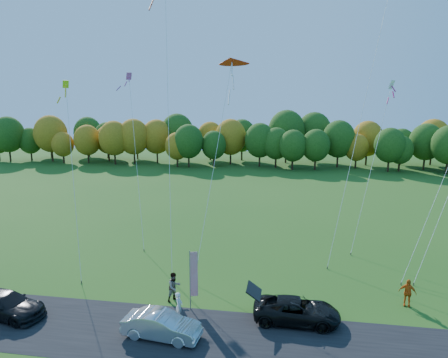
# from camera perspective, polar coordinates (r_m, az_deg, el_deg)

# --- Properties ---
(ground) EXTENTS (160.00, 160.00, 0.00)m
(ground) POSITION_cam_1_polar(r_m,az_deg,el_deg) (27.21, -2.11, -17.10)
(ground) COLOR #1F4F15
(asphalt_strip) EXTENTS (90.00, 6.00, 0.01)m
(asphalt_strip) POSITION_cam_1_polar(r_m,az_deg,el_deg) (23.84, -4.14, -21.55)
(asphalt_strip) COLOR black
(asphalt_strip) RESTS_ON ground
(tree_line) EXTENTS (116.00, 12.00, 10.00)m
(tree_line) POSITION_cam_1_polar(r_m,az_deg,el_deg) (79.70, 5.64, 1.72)
(tree_line) COLOR #1E4711
(tree_line) RESTS_ON ground
(black_suv) EXTENTS (5.11, 2.41, 1.41)m
(black_suv) POSITION_cam_1_polar(r_m,az_deg,el_deg) (25.15, 10.33, -17.99)
(black_suv) COLOR black
(black_suv) RESTS_ON ground
(silver_sedan) EXTENTS (4.51, 1.99, 1.44)m
(silver_sedan) POSITION_cam_1_polar(r_m,az_deg,el_deg) (23.63, -8.90, -19.95)
(silver_sedan) COLOR silver
(silver_sedan) RESTS_ON ground
(dark_truck_a) EXTENTS (5.32, 2.83, 1.47)m
(dark_truck_a) POSITION_cam_1_polar(r_m,az_deg,el_deg) (28.57, -28.75, -15.46)
(dark_truck_a) COLOR black
(dark_truck_a) RESTS_ON ground
(person_tailgate_a) EXTENTS (0.43, 0.64, 1.71)m
(person_tailgate_a) POSITION_cam_1_polar(r_m,az_deg,el_deg) (25.06, -6.46, -17.59)
(person_tailgate_a) COLOR silver
(person_tailgate_a) RESTS_ON ground
(person_tailgate_b) EXTENTS (1.17, 1.19, 1.94)m
(person_tailgate_b) POSITION_cam_1_polar(r_m,az_deg,el_deg) (27.07, -7.13, -15.05)
(person_tailgate_b) COLOR gray
(person_tailgate_b) RESTS_ON ground
(person_east) EXTENTS (1.13, 0.70, 1.79)m
(person_east) POSITION_cam_1_polar(r_m,az_deg,el_deg) (28.79, 24.73, -14.53)
(person_east) COLOR #D66114
(person_east) RESTS_ON ground
(feather_flag) EXTENTS (0.50, 0.21, 3.87)m
(feather_flag) POSITION_cam_1_polar(r_m,az_deg,el_deg) (25.41, -4.45, -13.33)
(feather_flag) COLOR #999999
(feather_flag) RESTS_ON ground
(kite_delta_blue) EXTENTS (4.46, 11.03, 25.48)m
(kite_delta_blue) POSITION_cam_1_polar(r_m,az_deg,el_deg) (32.44, -8.02, 10.17)
(kite_delta_blue) COLOR #4C3F33
(kite_delta_blue) RESTS_ON ground
(kite_parafoil_orange) EXTENTS (7.87, 11.25, 27.95)m
(kite_parafoil_orange) POSITION_cam_1_polar(r_m,az_deg,el_deg) (35.96, 19.80, 11.92)
(kite_parafoil_orange) COLOR #4C3F33
(kite_parafoil_orange) RESTS_ON ground
(kite_delta_red) EXTENTS (2.83, 10.64, 17.82)m
(kite_delta_red) POSITION_cam_1_polar(r_m,az_deg,el_deg) (31.73, -1.09, 3.91)
(kite_delta_red) COLOR #4C3F33
(kite_delta_red) RESTS_ON ground
(kite_diamond_yellow) EXTENTS (3.50, 5.44, 14.74)m
(kite_diamond_yellow) POSITION_cam_1_polar(r_m,az_deg,el_deg) (31.90, -20.75, 0.15)
(kite_diamond_yellow) COLOR #4C3F33
(kite_diamond_yellow) RESTS_ON ground
(kite_diamond_white) EXTENTS (4.06, 5.65, 15.05)m
(kite_diamond_white) POSITION_cam_1_polar(r_m,az_deg,el_deg) (36.97, 20.37, 1.71)
(kite_diamond_white) COLOR #4C3F33
(kite_diamond_white) RESTS_ON ground
(kite_diamond_pink) EXTENTS (4.53, 8.52, 16.03)m
(kite_diamond_pink) POSITION_cam_1_polar(r_m,az_deg,el_deg) (38.37, -12.48, 3.18)
(kite_diamond_pink) COLOR #4C3F33
(kite_diamond_pink) RESTS_ON ground
(kite_diamond_blue_low) EXTENTS (4.67, 4.84, 9.48)m
(kite_diamond_blue_low) POSITION_cam_1_polar(r_m,az_deg,el_deg) (32.99, 27.15, -4.76)
(kite_diamond_blue_low) COLOR #4C3F33
(kite_diamond_blue_low) RESTS_ON ground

